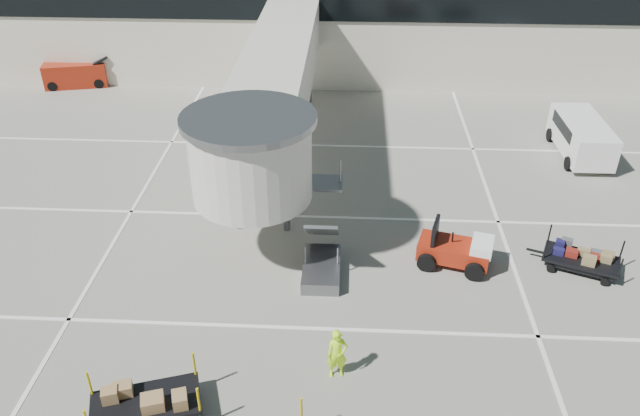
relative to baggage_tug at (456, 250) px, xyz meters
The scene contains 10 objects.
ground 7.01m from the baggage_tug, 122.16° to the right, with size 140.00×140.00×0.00m, color #9A978A.
lane_markings 5.60m from the baggage_tug, 141.99° to the left, with size 40.00×30.00×0.02m.
terminal 24.62m from the baggage_tug, 99.60° to the left, with size 64.00×12.11×15.20m.
jet_bridge 10.61m from the baggage_tug, 140.41° to the left, with size 5.70×20.40×6.03m.
baggage_tug is the anchor object (origin of this frame).
suitcase_cart 4.71m from the baggage_tug, ahead, with size 3.40×2.29×1.32m.
box_cart_far 12.54m from the baggage_tug, 141.30° to the right, with size 3.86×2.40×1.49m.
ground_worker 7.37m from the baggage_tug, 126.53° to the right, with size 0.64×0.42×1.76m, color #B3F71A.
minivan 12.40m from the baggage_tug, 52.54° to the left, with size 2.25×4.98×1.87m.
belt_loader 28.39m from the baggage_tug, 140.40° to the left, with size 4.38×2.44×2.00m.
Camera 1 is at (-0.48, -13.74, 14.66)m, focal length 35.00 mm.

